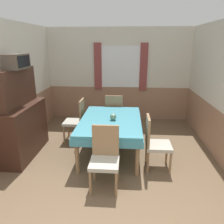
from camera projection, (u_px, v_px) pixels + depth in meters
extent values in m
cube|color=silver|center=(119.00, 58.00, 6.11)|extent=(4.40, 0.05, 1.65)
cube|color=#9E755B|center=(118.00, 103.00, 6.50)|extent=(4.40, 0.05, 0.95)
cube|color=white|center=(121.00, 67.00, 6.15)|extent=(1.16, 0.01, 1.15)
cube|color=brown|center=(98.00, 67.00, 6.18)|extent=(0.21, 0.03, 1.30)
cube|color=brown|center=(144.00, 67.00, 6.08)|extent=(0.21, 0.03, 1.30)
cube|color=silver|center=(7.00, 65.00, 4.16)|extent=(0.05, 4.77, 1.65)
cube|color=#9E755B|center=(16.00, 128.00, 4.55)|extent=(0.05, 4.77, 0.95)
cube|color=#9E755B|center=(217.00, 134.00, 4.26)|extent=(0.05, 4.77, 0.95)
cube|color=teal|center=(111.00, 121.00, 4.35)|extent=(1.18, 1.78, 0.06)
cube|color=teal|center=(111.00, 125.00, 4.38)|extent=(1.21, 1.81, 0.12)
cylinder|color=#93704C|center=(77.00, 156.00, 3.73)|extent=(0.07, 0.07, 0.66)
cylinder|color=#93704C|center=(137.00, 158.00, 3.65)|extent=(0.07, 0.07, 0.66)
cylinder|color=#93704C|center=(92.00, 123.00, 5.27)|extent=(0.07, 0.07, 0.66)
cylinder|color=#93704C|center=(135.00, 124.00, 5.20)|extent=(0.07, 0.07, 0.66)
cylinder|color=#93704C|center=(116.00, 184.00, 3.17)|extent=(0.04, 0.04, 0.41)
cylinder|color=#93704C|center=(90.00, 183.00, 3.20)|extent=(0.04, 0.04, 0.41)
cylinder|color=#93704C|center=(117.00, 170.00, 3.53)|extent=(0.04, 0.04, 0.41)
cylinder|color=#93704C|center=(94.00, 169.00, 3.56)|extent=(0.04, 0.04, 0.41)
cube|color=#B7B2A3|center=(104.00, 163.00, 3.30)|extent=(0.44, 0.44, 0.06)
cube|color=#93704C|center=(106.00, 140.00, 3.40)|extent=(0.42, 0.04, 0.51)
cylinder|color=#93704C|center=(167.00, 153.00, 4.09)|extent=(0.04, 0.04, 0.41)
cylinder|color=#93704C|center=(170.00, 163.00, 3.73)|extent=(0.04, 0.04, 0.41)
cylinder|color=#93704C|center=(146.00, 152.00, 4.12)|extent=(0.04, 0.04, 0.41)
cylinder|color=#93704C|center=(148.00, 162.00, 3.76)|extent=(0.04, 0.04, 0.41)
cube|color=#B7B2A3|center=(159.00, 146.00, 3.86)|extent=(0.44, 0.44, 0.06)
cube|color=#93704C|center=(148.00, 131.00, 3.79)|extent=(0.04, 0.42, 0.51)
cylinder|color=#93704C|center=(64.00, 135.00, 4.91)|extent=(0.04, 0.04, 0.41)
cylinder|color=#93704C|center=(69.00, 128.00, 5.27)|extent=(0.04, 0.04, 0.41)
cylinder|color=#93704C|center=(81.00, 135.00, 4.88)|extent=(0.04, 0.04, 0.41)
cylinder|color=#93704C|center=(84.00, 129.00, 5.24)|extent=(0.04, 0.04, 0.41)
cube|color=#B7B2A3|center=(74.00, 122.00, 5.00)|extent=(0.44, 0.44, 0.06)
cube|color=#93704C|center=(82.00, 111.00, 4.90)|extent=(0.04, 0.42, 0.51)
cylinder|color=#93704C|center=(108.00, 120.00, 5.83)|extent=(0.04, 0.04, 0.41)
cylinder|color=#93704C|center=(122.00, 121.00, 5.80)|extent=(0.04, 0.04, 0.41)
cylinder|color=#93704C|center=(106.00, 125.00, 5.47)|extent=(0.04, 0.04, 0.41)
cylinder|color=#93704C|center=(122.00, 126.00, 5.44)|extent=(0.04, 0.04, 0.41)
cube|color=#B7B2A3|center=(114.00, 114.00, 5.56)|extent=(0.44, 0.44, 0.06)
cube|color=#93704C|center=(114.00, 106.00, 5.29)|extent=(0.42, 0.04, 0.51)
cube|color=#3D2319|center=(24.00, 130.00, 4.32)|extent=(0.44, 1.34, 1.04)
cube|color=#4C2C1F|center=(21.00, 106.00, 4.16)|extent=(0.46, 1.36, 0.02)
cube|color=#3D2319|center=(15.00, 87.00, 4.06)|extent=(0.24, 1.21, 0.69)
cube|color=#51473D|center=(16.00, 62.00, 3.89)|extent=(0.28, 0.53, 0.26)
cube|color=black|center=(24.00, 61.00, 3.88)|extent=(0.01, 0.44, 0.20)
sphere|color=slate|center=(113.00, 117.00, 4.27)|extent=(0.13, 0.13, 0.13)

